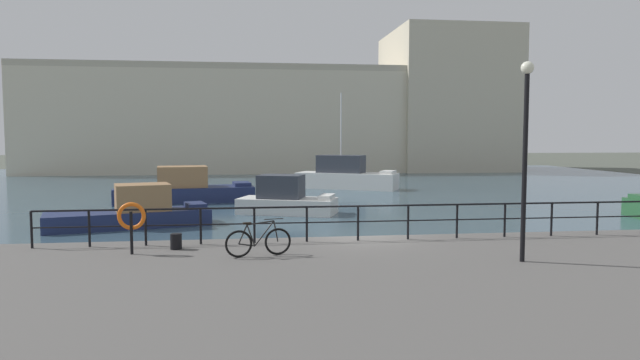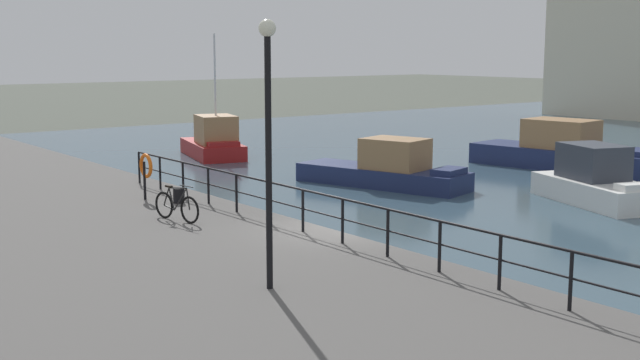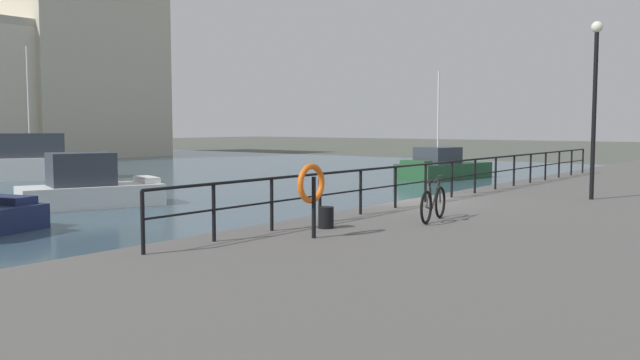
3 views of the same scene
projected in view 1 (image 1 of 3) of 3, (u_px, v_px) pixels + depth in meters
ground_plane at (360, 270)px, 17.96m from camera, size 240.00×240.00×0.00m
water_basin at (290, 186)px, 47.83m from camera, size 80.00×60.00×0.01m
quay_promenade at (424, 318)px, 11.49m from camera, size 56.00×13.00×1.09m
harbor_building at (326, 117)px, 70.27m from camera, size 57.76×14.97×17.37m
moored_red_daysailer at (286, 199)px, 30.96m from camera, size 5.73×3.93×2.13m
moored_harbor_tender at (346, 176)px, 45.75m from camera, size 8.38×5.95×7.74m
moored_small_launch at (185, 189)px, 36.43m from camera, size 9.01×3.75×2.32m
moored_cabin_cruiser at (135, 212)px, 26.44m from camera, size 7.65×4.01×2.00m
quay_railing at (433, 215)px, 17.35m from camera, size 23.47×0.07×1.08m
parked_bicycle at (258, 242)px, 14.82m from camera, size 1.75×0.42×0.98m
mooring_bollard at (176, 241)px, 15.77m from camera, size 0.32×0.32×0.44m
life_ring_stand at (131, 218)px, 15.08m from camera, size 0.75×0.16×1.40m
quay_lamp_post at (526, 136)px, 13.99m from camera, size 0.32×0.32×4.99m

